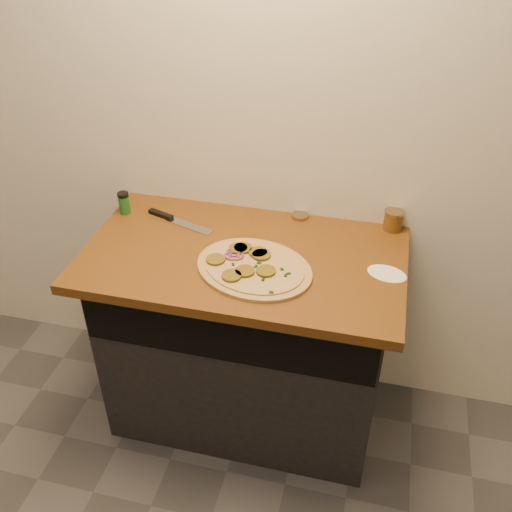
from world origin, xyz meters
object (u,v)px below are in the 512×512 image
(pizza, at_px, (253,267))
(salsa_jar, at_px, (393,220))
(chefs_knife, at_px, (174,220))
(spice_shaker, at_px, (124,203))

(pizza, height_order, salsa_jar, salsa_jar)
(chefs_knife, distance_m, spice_shaker, 0.22)
(chefs_knife, bearing_deg, pizza, -32.03)
(chefs_knife, relative_size, salsa_jar, 3.61)
(pizza, relative_size, chefs_knife, 1.79)
(pizza, bearing_deg, chefs_knife, 147.97)
(chefs_knife, distance_m, salsa_jar, 0.88)
(salsa_jar, bearing_deg, spice_shaker, -172.89)
(pizza, relative_size, salsa_jar, 6.46)
(chefs_knife, xyz_separation_m, salsa_jar, (0.86, 0.15, 0.04))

